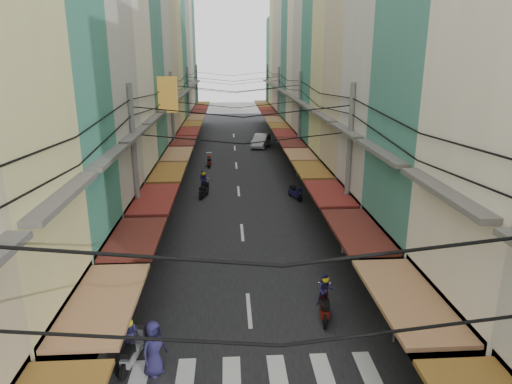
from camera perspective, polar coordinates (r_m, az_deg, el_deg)
name	(u,v)px	position (r m, az deg, el deg)	size (l,w,h in m)	color
ground	(247,285)	(19.70, -1.16, -11.57)	(160.00, 160.00, 0.00)	slate
road	(237,171)	(38.49, -2.42, 2.63)	(10.00, 80.00, 0.02)	black
sidewalk_left	(159,172)	(38.92, -12.04, 2.46)	(3.00, 80.00, 0.06)	slate
sidewalk_right	(313,170)	(39.15, 7.15, 2.78)	(3.00, 80.00, 0.06)	slate
crosswalk	(255,382)	(14.67, -0.09, -22.61)	(7.55, 2.40, 0.01)	silver
building_row_left	(123,49)	(34.68, -16.29, 16.77)	(7.80, 67.67, 23.70)	beige
building_row_right	(346,55)	(34.87, 11.21, 16.49)	(7.80, 68.98, 22.59)	#3D8771
utility_poles	(237,97)	(32.48, -2.37, 11.81)	(10.20, 66.13, 8.20)	gray
white_car	(261,147)	(48.84, 0.61, 5.64)	(4.77, 1.87, 1.68)	#BAB9BE
bicycle	(422,302)	(19.64, 20.01, -12.76)	(0.53, 1.42, 0.98)	black
moving_scooters	(230,223)	(25.09, -3.32, -3.88)	(7.98, 28.56, 1.89)	black
parked_scooters	(334,320)	(16.76, 9.68, -15.47)	(12.83, 15.47, 1.01)	black
pedestrians	(171,230)	(23.08, -10.55, -4.64)	(11.04, 24.85, 2.26)	black
market_umbrella	(421,238)	(19.52, 19.90, -5.45)	(2.48, 2.48, 2.61)	#B2B2B7
traffic_sign	(398,288)	(15.90, 17.35, -11.39)	(0.10, 0.62, 2.81)	gray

